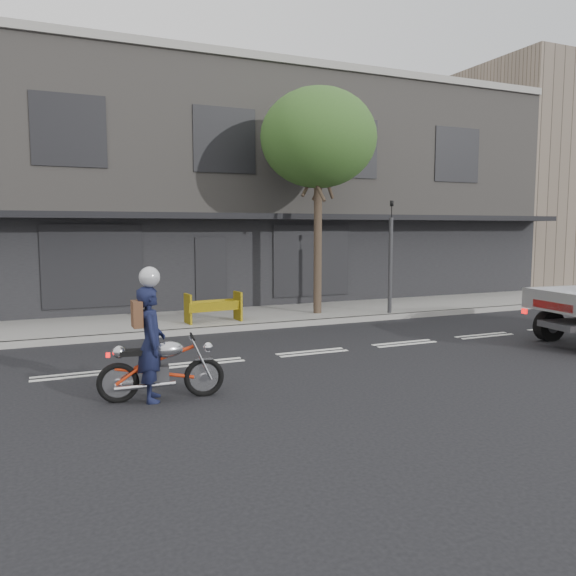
{
  "coord_description": "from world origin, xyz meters",
  "views": [
    {
      "loc": [
        -5.21,
        -10.79,
        2.7
      ],
      "look_at": [
        -0.36,
        0.5,
        1.38
      ],
      "focal_mm": 35.0,
      "sensor_mm": 36.0,
      "label": 1
    }
  ],
  "objects_px": {
    "motorcycle": "(162,367)",
    "street_tree": "(318,139)",
    "traffic_light_pole": "(390,263)",
    "rider": "(151,344)",
    "construction_barrier": "(216,308)"
  },
  "relations": [
    {
      "from": "motorcycle",
      "to": "street_tree",
      "type": "bearing_deg",
      "value": 55.33
    },
    {
      "from": "traffic_light_pole",
      "to": "rider",
      "type": "distance_m",
      "value": 9.67
    },
    {
      "from": "traffic_light_pole",
      "to": "motorcycle",
      "type": "xyz_separation_m",
      "value": [
        -7.83,
        -5.41,
        -1.13
      ]
    },
    {
      "from": "construction_barrier",
      "to": "traffic_light_pole",
      "type": "bearing_deg",
      "value": -3.17
    },
    {
      "from": "motorcycle",
      "to": "construction_barrier",
      "type": "bearing_deg",
      "value": 74.52
    },
    {
      "from": "motorcycle",
      "to": "rider",
      "type": "xyz_separation_m",
      "value": [
        -0.15,
        0.0,
        0.38
      ]
    },
    {
      "from": "traffic_light_pole",
      "to": "construction_barrier",
      "type": "relative_size",
      "value": 2.34
    },
    {
      "from": "traffic_light_pole",
      "to": "motorcycle",
      "type": "height_order",
      "value": "traffic_light_pole"
    },
    {
      "from": "motorcycle",
      "to": "rider",
      "type": "distance_m",
      "value": 0.41
    },
    {
      "from": "rider",
      "to": "construction_barrier",
      "type": "distance_m",
      "value": 6.3
    },
    {
      "from": "rider",
      "to": "street_tree",
      "type": "bearing_deg",
      "value": -35.4
    },
    {
      "from": "street_tree",
      "to": "rider",
      "type": "bearing_deg",
      "value": -133.69
    },
    {
      "from": "traffic_light_pole",
      "to": "rider",
      "type": "bearing_deg",
      "value": -145.87
    },
    {
      "from": "street_tree",
      "to": "traffic_light_pole",
      "type": "relative_size",
      "value": 1.93
    },
    {
      "from": "traffic_light_pole",
      "to": "rider",
      "type": "xyz_separation_m",
      "value": [
        -7.98,
        -5.41,
        -0.75
      ]
    }
  ]
}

